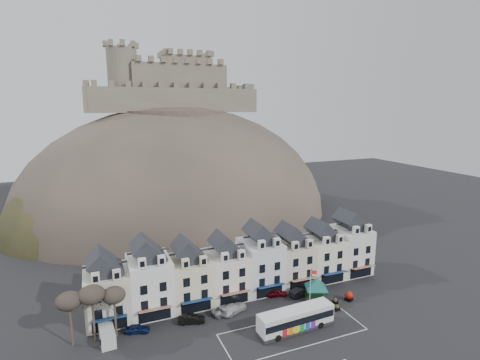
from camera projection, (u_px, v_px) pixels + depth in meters
name	position (u px, v px, depth m)	size (l,w,h in m)	color
ground	(285.00, 340.00, 55.20)	(300.00, 300.00, 0.00)	black
coach_bay_markings	(293.00, 332.00, 57.08)	(22.00, 7.50, 0.01)	silver
townhouse_terrace	(244.00, 264.00, 68.70)	(54.40, 9.35, 11.80)	beige
castle_hill	(182.00, 215.00, 118.18)	(100.00, 76.00, 68.00)	#3E3730
castle	(170.00, 85.00, 116.42)	(50.20, 22.20, 22.00)	#696050
tree_left_far	(69.00, 301.00, 52.55)	(3.61, 3.61, 8.24)	#373023
tree_left_mid	(91.00, 295.00, 53.61)	(3.78, 3.78, 8.64)	#373023
tree_left_near	(114.00, 296.00, 54.86)	(3.43, 3.43, 7.84)	#373023
bus	(296.00, 318.00, 57.28)	(12.49, 3.48, 3.49)	#262628
bus_shelter	(316.00, 283.00, 65.05)	(6.72, 6.72, 4.61)	black
red_buoy	(349.00, 296.00, 66.21)	(1.47, 1.47, 1.70)	black
flagpole	(311.00, 286.00, 62.83)	(0.97, 0.46, 7.19)	silver
white_van	(107.00, 335.00, 54.53)	(2.28, 4.73, 2.11)	silver
planter_west	(337.00, 308.00, 63.00)	(1.14, 0.74, 1.05)	black
planter_east	(335.00, 301.00, 65.13)	(1.19, 0.93, 1.07)	black
car_navy	(137.00, 329.00, 56.85)	(1.49, 3.70, 1.26)	#0E1946
car_black	(192.00, 319.00, 59.32)	(1.47, 4.23, 1.39)	black
car_silver	(225.00, 310.00, 62.12)	(2.18, 4.65, 1.31)	#989A9F
car_white	(234.00, 308.00, 62.44)	(2.04, 5.02, 1.46)	silver
car_maroon	(276.00, 293.00, 67.75)	(1.56, 3.87, 1.32)	#4D040E
car_charcoal	(302.00, 292.00, 67.90)	(1.66, 4.77, 1.57)	black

